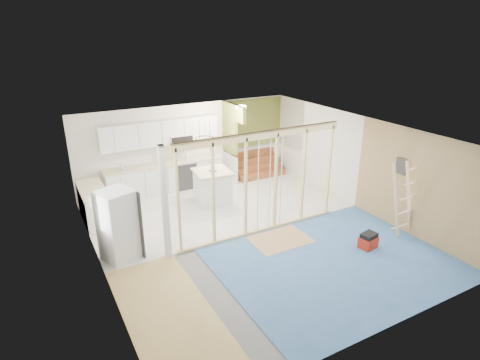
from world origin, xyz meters
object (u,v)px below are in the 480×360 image
fridge (119,225)px  toolbox (368,241)px  island (213,187)px  ladder (404,200)px

fridge → toolbox: size_ratio=3.58×
fridge → island: size_ratio=1.47×
island → ladder: bearing=-46.7°
island → toolbox: 4.58m
fridge → toolbox: (5.11, -2.33, -0.62)m
island → ladder: 5.13m
island → toolbox: island is taller
ladder → toolbox: bearing=-162.0°
fridge → ladder: bearing=-40.2°
fridge → ladder: ladder is taller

